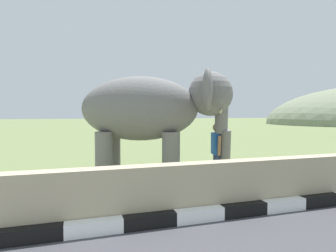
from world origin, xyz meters
TOP-DOWN VIEW (x-y plane):
  - barrier_parapet at (2.00, 4.05)m, footprint 28.00×0.36m
  - elephant at (2.70, 6.53)m, footprint 4.06×3.11m
  - person_handler at (4.36, 6.09)m, footprint 0.33×0.65m

SIDE VIEW (x-z plane):
  - barrier_parapet at x=2.00m, z-range 0.00..1.00m
  - person_handler at x=4.36m, z-range 0.10..1.75m
  - elephant at x=2.70m, z-range 0.48..3.49m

